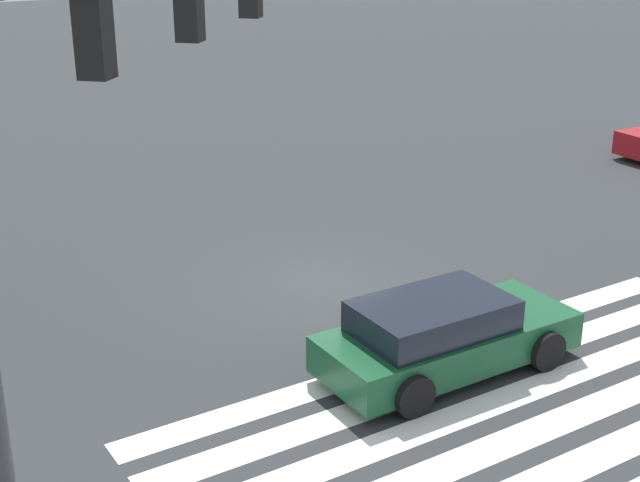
% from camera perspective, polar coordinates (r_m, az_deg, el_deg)
% --- Properties ---
extents(ground_plane, '(125.61, 125.61, 0.00)m').
position_cam_1_polar(ground_plane, '(18.78, 0.00, -2.70)').
color(ground_plane, '#2B2D30').
extents(crosswalk_markings, '(11.82, 8.20, 0.01)m').
position_cam_1_polar(crosswalk_markings, '(13.81, 17.28, -13.04)').
color(crosswalk_markings, silver).
rests_on(crosswalk_markings, ground_plane).
extents(traffic_signal_mast, '(5.40, 5.40, 7.11)m').
position_cam_1_polar(traffic_signal_mast, '(8.94, -12.86, 6.12)').
color(traffic_signal_mast, '#47474C').
rests_on(traffic_signal_mast, ground_plane).
extents(car_2, '(4.59, 2.10, 1.35)m').
position_cam_1_polar(car_2, '(15.25, 7.93, -5.96)').
color(car_2, '#144728').
rests_on(car_2, ground_plane).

